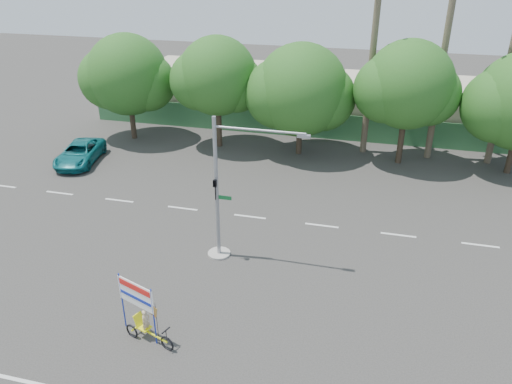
# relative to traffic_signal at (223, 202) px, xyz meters

# --- Properties ---
(ground) EXTENTS (120.00, 120.00, 0.00)m
(ground) POSITION_rel_traffic_signal_xyz_m (2.20, -3.98, -2.92)
(ground) COLOR #33302D
(ground) RESTS_ON ground
(fence) EXTENTS (38.00, 0.08, 2.00)m
(fence) POSITION_rel_traffic_signal_xyz_m (2.20, 17.52, -1.92)
(fence) COLOR #336B3D
(fence) RESTS_ON ground
(building_left) EXTENTS (12.00, 8.00, 4.00)m
(building_left) POSITION_rel_traffic_signal_xyz_m (-7.80, 22.02, -0.92)
(building_left) COLOR beige
(building_left) RESTS_ON ground
(building_right) EXTENTS (14.00, 8.00, 3.60)m
(building_right) POSITION_rel_traffic_signal_xyz_m (10.20, 22.02, -1.12)
(building_right) COLOR beige
(building_right) RESTS_ON ground
(tree_far_left) EXTENTS (7.14, 6.00, 7.96)m
(tree_far_left) POSITION_rel_traffic_signal_xyz_m (-11.85, 14.02, 1.84)
(tree_far_left) COLOR #473828
(tree_far_left) RESTS_ON ground
(tree_left) EXTENTS (6.66, 5.60, 8.07)m
(tree_left) POSITION_rel_traffic_signal_xyz_m (-4.85, 14.02, 2.14)
(tree_left) COLOR #473828
(tree_left) RESTS_ON ground
(tree_center) EXTENTS (7.62, 6.40, 7.85)m
(tree_center) POSITION_rel_traffic_signal_xyz_m (1.14, 14.02, 1.55)
(tree_center) COLOR #473828
(tree_center) RESTS_ON ground
(tree_right) EXTENTS (6.90, 5.80, 8.36)m
(tree_right) POSITION_rel_traffic_signal_xyz_m (8.15, 14.02, 2.32)
(tree_right) COLOR #473828
(tree_right) RESTS_ON ground
(palm_tall) EXTENTS (3.73, 3.79, 17.45)m
(palm_tall) POSITION_rel_traffic_signal_xyz_m (10.20, 15.52, 7.55)
(palm_tall) COLOR #70604C
(palm_tall) RESTS_ON ground
(palm_short) EXTENTS (3.73, 3.79, 14.45)m
(palm_short) POSITION_rel_traffic_signal_xyz_m (5.70, 15.52, 5.94)
(palm_short) COLOR #70604C
(palm_short) RESTS_ON ground
(traffic_signal) EXTENTS (4.72, 1.10, 7.00)m
(traffic_signal) POSITION_rel_traffic_signal_xyz_m (0.00, 0.00, 0.00)
(traffic_signal) COLOR gray
(traffic_signal) RESTS_ON ground
(trike_billboard) EXTENTS (2.47, 1.13, 2.56)m
(trike_billboard) POSITION_rel_traffic_signal_xyz_m (-1.28, -6.14, -1.89)
(trike_billboard) COLOR black
(trike_billboard) RESTS_ON ground
(pickup_truck) EXTENTS (3.21, 5.35, 1.39)m
(pickup_truck) POSITION_rel_traffic_signal_xyz_m (-13.15, 8.62, -2.22)
(pickup_truck) COLOR #0F666A
(pickup_truck) RESTS_ON ground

